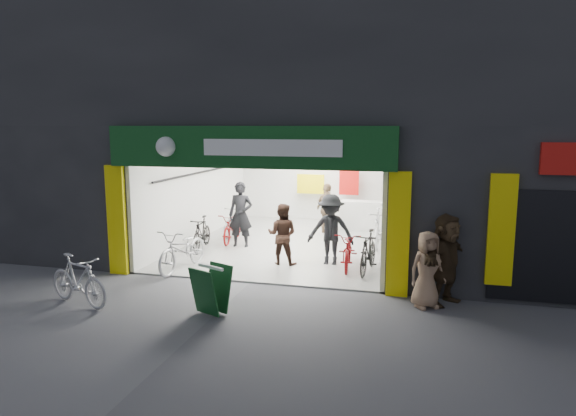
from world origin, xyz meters
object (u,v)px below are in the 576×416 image
at_px(bike_left_front, 183,249).
at_px(pedestrian_near, 427,270).
at_px(bike_right_front, 368,252).
at_px(sandwich_board, 211,289).
at_px(parked_bike, 78,280).

distance_m(bike_left_front, pedestrian_near, 5.86).
xyz_separation_m(bike_left_front, bike_right_front, (4.39, 0.93, -0.02)).
distance_m(bike_right_front, sandwich_board, 4.36).
relative_size(bike_right_front, pedestrian_near, 1.11).
relative_size(bike_right_front, sandwich_board, 1.86).
bearing_deg(parked_bike, bike_right_front, -35.99).
height_order(bike_right_front, sandwich_board, bike_right_front).
height_order(parked_bike, sandwich_board, parked_bike).
bearing_deg(parked_bike, pedestrian_near, -57.56).
bearing_deg(bike_right_front, parked_bike, -139.05).
xyz_separation_m(bike_right_front, sandwich_board, (-2.57, -3.52, -0.01)).
distance_m(parked_bike, pedestrian_near, 6.82).
relative_size(bike_left_front, bike_right_front, 1.19).
distance_m(bike_left_front, bike_right_front, 4.49).
height_order(pedestrian_near, sandwich_board, pedestrian_near).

